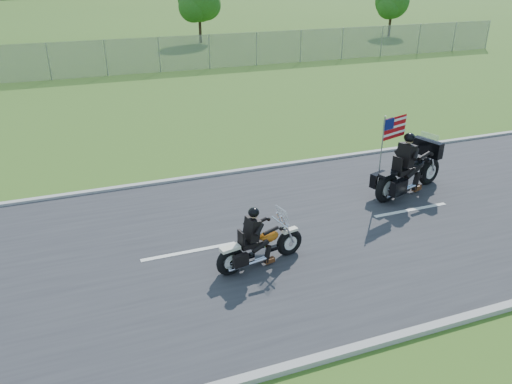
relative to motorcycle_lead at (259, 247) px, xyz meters
name	(u,v)px	position (x,y,z in m)	size (l,w,h in m)	color
ground	(271,238)	(0.67, 1.01, -0.46)	(420.00, 420.00, 0.00)	#32571B
road	(271,237)	(0.67, 1.01, -0.44)	(120.00, 8.00, 0.04)	#28282B
curb_north	(222,174)	(0.67, 5.06, -0.41)	(120.00, 0.18, 0.12)	#9E9B93
curb_south	(358,348)	(0.67, -3.04, -0.41)	(120.00, 0.18, 0.12)	#9E9B93
fence	(49,62)	(-4.33, 21.01, 0.54)	(60.00, 0.03, 2.00)	gray
tree_fence_near	(199,3)	(6.72, 31.04, 2.51)	(3.52, 3.28, 4.75)	#382316
tree_fence_far	(392,3)	(22.71, 29.04, 2.18)	(3.08, 2.87, 4.20)	#382316
motorcycle_lead	(259,247)	(0.00, 0.00, 0.00)	(2.14, 0.79, 1.45)	black
motorcycle_follow	(409,173)	(5.25, 2.01, 0.17)	(2.70, 1.30, 2.31)	black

